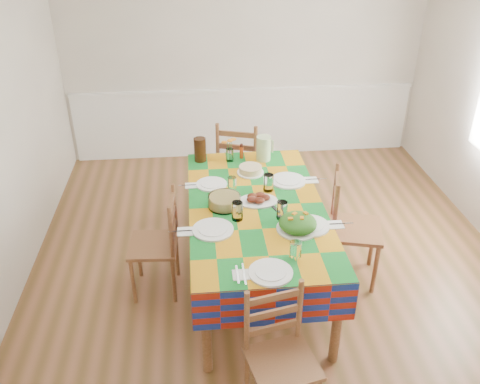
% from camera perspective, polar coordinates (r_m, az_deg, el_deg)
% --- Properties ---
extents(room, '(4.58, 5.08, 2.78)m').
position_cam_1_polar(room, '(4.18, 4.07, 6.47)').
color(room, brown).
rests_on(room, ground).
extents(wainscot, '(4.41, 0.06, 0.92)m').
position_cam_1_polar(wainscot, '(6.78, 0.45, 8.09)').
color(wainscot, white).
rests_on(wainscot, room).
extents(dining_table, '(1.12, 2.08, 0.81)m').
position_cam_1_polar(dining_table, '(4.26, 1.85, -2.57)').
color(dining_table, brown).
rests_on(dining_table, room).
extents(setting_near_head, '(0.50, 0.33, 0.15)m').
position_cam_1_polar(setting_near_head, '(3.52, 4.37, -8.11)').
color(setting_near_head, white).
rests_on(setting_near_head, dining_table).
extents(setting_left_near, '(0.58, 0.35, 0.15)m').
position_cam_1_polar(setting_left_near, '(3.93, -2.16, -3.46)').
color(setting_left_near, white).
rests_on(setting_left_near, dining_table).
extents(setting_left_far, '(0.50, 0.30, 0.13)m').
position_cam_1_polar(setting_left_far, '(4.47, -2.47, 0.89)').
color(setting_left_far, white).
rests_on(setting_left_far, dining_table).
extents(setting_right_near, '(0.59, 0.34, 0.15)m').
position_cam_1_polar(setting_right_near, '(3.99, 6.80, -3.12)').
color(setting_right_near, white).
rests_on(setting_right_near, dining_table).
extents(setting_right_far, '(0.60, 0.35, 0.15)m').
position_cam_1_polar(setting_right_far, '(4.52, 4.73, 1.22)').
color(setting_right_far, white).
rests_on(setting_right_far, dining_table).
extents(meat_platter, '(0.33, 0.24, 0.06)m').
position_cam_1_polar(meat_platter, '(4.25, 2.00, -0.81)').
color(meat_platter, white).
rests_on(meat_platter, dining_table).
extents(salad_platter, '(0.32, 0.32, 0.14)m').
position_cam_1_polar(salad_platter, '(3.91, 6.49, -3.56)').
color(salad_platter, white).
rests_on(salad_platter, dining_table).
extents(pasta_bowl, '(0.27, 0.27, 0.10)m').
position_cam_1_polar(pasta_bowl, '(4.18, -1.76, -1.05)').
color(pasta_bowl, white).
rests_on(pasta_bowl, dining_table).
extents(cake, '(0.25, 0.25, 0.07)m').
position_cam_1_polar(cake, '(4.70, 1.18, 2.50)').
color(cake, white).
rests_on(cake, dining_table).
extents(serving_utensils, '(0.16, 0.36, 0.01)m').
position_cam_1_polar(serving_utensils, '(4.13, 4.74, -2.21)').
color(serving_utensils, black).
rests_on(serving_utensils, dining_table).
extents(flower_vase, '(0.15, 0.12, 0.24)m').
position_cam_1_polar(flower_vase, '(4.91, -1.18, 4.59)').
color(flower_vase, white).
rests_on(flower_vase, dining_table).
extents(hot_sauce, '(0.04, 0.04, 0.15)m').
position_cam_1_polar(hot_sauce, '(4.97, 0.16, 4.62)').
color(hot_sauce, '#AE330D').
rests_on(hot_sauce, dining_table).
extents(green_pitcher, '(0.14, 0.14, 0.24)m').
position_cam_1_polar(green_pitcher, '(4.92, 2.67, 4.92)').
color(green_pitcher, '#B1CF92').
rests_on(green_pitcher, dining_table).
extents(tea_pitcher, '(0.12, 0.12, 0.23)m').
position_cam_1_polar(tea_pitcher, '(4.91, -4.51, 4.77)').
color(tea_pitcher, black).
rests_on(tea_pitcher, dining_table).
extents(name_card, '(0.08, 0.02, 0.02)m').
position_cam_1_polar(name_card, '(3.41, 3.58, -9.99)').
color(name_card, white).
rests_on(name_card, dining_table).
extents(chair_near, '(0.50, 0.48, 0.95)m').
position_cam_1_polar(chair_near, '(3.42, 4.51, -18.07)').
color(chair_near, brown).
rests_on(chair_near, room).
extents(chair_far, '(0.58, 0.56, 1.05)m').
position_cam_1_polar(chair_far, '(5.49, -0.05, 2.96)').
color(chair_far, brown).
rests_on(chair_far, room).
extents(chair_left, '(0.43, 0.45, 0.96)m').
position_cam_1_polar(chair_left, '(4.38, -9.13, -5.87)').
color(chair_left, brown).
rests_on(chair_left, room).
extents(chair_right, '(0.55, 0.56, 1.05)m').
position_cam_1_polar(chair_right, '(4.55, 12.24, -4.03)').
color(chair_right, brown).
rests_on(chair_right, room).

